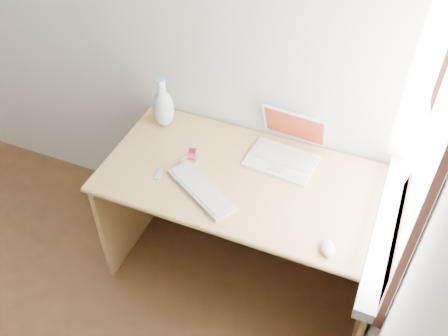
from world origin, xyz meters
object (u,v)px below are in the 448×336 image
at_px(desk, 252,197).
at_px(external_keyboard, 201,189).
at_px(vase, 163,107).
at_px(laptop, 284,149).

relative_size(desk, external_keyboard, 3.50).
height_order(desk, vase, vase).
xyz_separation_m(desk, external_keyboard, (-0.18, -0.25, 0.23)).
bearing_deg(external_keyboard, desk, 84.96).
height_order(laptop, external_keyboard, laptop).
distance_m(laptop, vase, 0.68).
distance_m(desk, laptop, 0.32).
bearing_deg(desk, laptop, 48.61).
distance_m(desk, vase, 0.67).
bearing_deg(vase, desk, -13.32).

